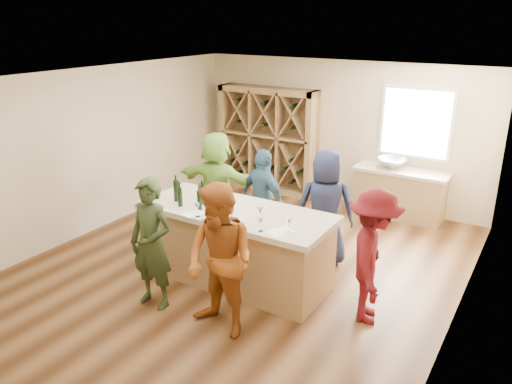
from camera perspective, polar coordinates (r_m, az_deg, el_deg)
The scene contains 34 objects.
floor at distance 7.68m, azimuth -1.43°, elevation -8.76°, with size 6.00×7.00×0.10m, color brown.
ceiling at distance 6.81m, azimuth -1.64°, elevation 13.27°, with size 6.00×7.00×0.10m, color white.
wall_back at distance 10.17m, azimuth 9.53°, elevation 6.83°, with size 6.00×0.10×2.80m, color beige.
wall_front at distance 4.80m, azimuth -25.72°, elevation -9.80°, with size 6.00×0.10×2.80m, color beige.
wall_left at distance 9.08m, azimuth -17.93°, elevation 4.62°, with size 0.10×7.00×2.80m, color beige.
wall_right at distance 6.11m, azimuth 23.26°, elevation -3.19°, with size 0.10×7.00×2.80m, color beige.
window_frame at distance 9.57m, azimuth 17.84°, elevation 7.52°, with size 1.30×0.06×1.30m, color white.
window_pane at distance 9.54m, azimuth 17.78°, elevation 7.48°, with size 1.18×0.01×1.18m, color white.
wine_rack at distance 10.63m, azimuth 1.34°, elevation 5.99°, with size 2.20×0.45×2.20m, color #987548.
back_counter_base at distance 9.69m, azimuth 16.06°, elevation -0.30°, with size 1.60×0.58×0.86m, color #987548.
back_counter_top at distance 9.55m, azimuth 16.32°, elevation 2.30°, with size 1.70×0.62×0.06m, color beige.
sink at distance 9.56m, azimuth 15.24°, elevation 3.20°, with size 0.54×0.54×0.19m, color silver.
faucet at distance 9.71m, azimuth 15.58°, elevation 3.77°, with size 0.02×0.02×0.30m, color silver.
tasting_counter_base at distance 7.08m, azimuth -2.26°, elevation -6.38°, with size 2.60×1.00×1.00m, color #987548.
tasting_counter_top at distance 6.86m, azimuth -2.32°, elevation -2.32°, with size 2.72×1.12×0.08m, color beige.
wine_bottle_a at distance 7.19m, azimuth -9.10°, elevation 0.14°, with size 0.08×0.08×0.31m, color black.
wine_bottle_b at distance 6.99m, azimuth -8.68°, elevation -0.56°, with size 0.07×0.07×0.27m, color black.
wine_bottle_c at distance 7.04m, azimuth -6.14°, elevation -0.31°, with size 0.07×0.07×0.27m, color black.
wine_bottle_d at distance 6.84m, azimuth -6.49°, elevation -0.94°, with size 0.07×0.07×0.27m, color black.
wine_bottle_e at distance 6.86m, azimuth -5.09°, elevation -0.80°, with size 0.07×0.07×0.27m, color black.
wine_glass_a at distance 6.61m, azimuth -6.70°, elevation -2.02°, with size 0.08×0.08×0.20m, color white.
wine_glass_b at distance 6.34m, azimuth -2.80°, elevation -2.92°, with size 0.07×0.07×0.18m, color white.
wine_glass_c at distance 6.13m, azimuth 0.52°, elevation -3.75°, with size 0.07×0.07×0.18m, color white.
wine_glass_d at distance 6.41m, azimuth 0.48°, elevation -2.57°, with size 0.08×0.08×0.20m, color white.
wine_glass_e at distance 6.11m, azimuth 3.76°, elevation -3.85°, with size 0.07×0.07×0.19m, color white.
tasting_menu_a at distance 6.75m, azimuth -7.22°, elevation -2.45°, with size 0.20×0.27×0.00m, color white.
tasting_menu_b at distance 6.43m, azimuth -2.74°, elevation -3.47°, with size 0.21×0.29×0.00m, color white.
tasting_menu_c at distance 6.16m, azimuth 2.79°, elevation -4.55°, with size 0.23×0.31×0.00m, color white.
person_near_left at distance 6.47m, azimuth -11.86°, elevation -5.82°, with size 0.63×0.46×1.73m, color #263319.
person_near_right at distance 5.80m, azimuth -4.10°, elevation -7.91°, with size 0.90×0.49×1.85m, color #994C19.
person_server at distance 6.21m, azimuth 13.20°, elevation -7.21°, with size 1.10×0.51×1.71m, color #590F14.
person_far_mid at distance 7.94m, azimuth 0.84°, elevation -0.88°, with size 0.96×0.49×1.64m, color #335972.
person_far_right at distance 7.49m, azimuth 7.93°, elevation -1.81°, with size 0.87×0.57×1.78m, color #191E38.
person_far_left at distance 8.49m, azimuth -4.43°, elevation 0.97°, with size 1.66×0.60×1.79m, color #8CC64C.
Camera 1 is at (3.71, -5.66, 3.60)m, focal length 35.00 mm.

